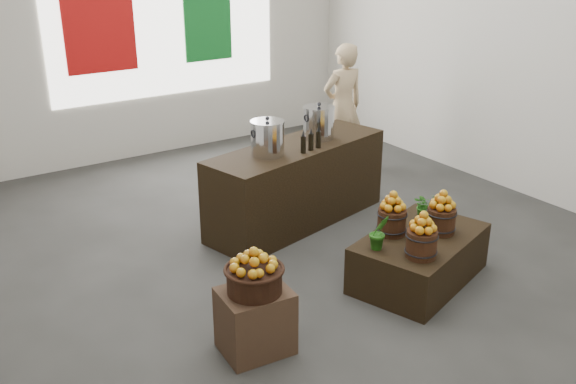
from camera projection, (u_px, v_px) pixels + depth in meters
ground at (297, 247)px, 6.23m from camera, size 7.00×7.00×0.00m
back_wall at (142, 4)px, 8.18m from camera, size 6.00×0.04×4.00m
back_opening at (165, 3)px, 8.32m from camera, size 3.20×0.02×2.40m
deco_red_left at (98, 15)px, 7.89m from camera, size 0.90×0.04×1.40m
deco_green_right at (208, 23)px, 8.74m from camera, size 0.70×0.04×1.00m
crate at (255, 321)px, 4.61m from camera, size 0.52×0.44×0.49m
wicker_basket at (254, 280)px, 4.49m from camera, size 0.39×0.39×0.18m
apples_in_basket at (254, 259)px, 4.43m from camera, size 0.31×0.31×0.16m
display_table at (419, 258)px, 5.58m from camera, size 1.40×1.10×0.43m
apple_bucket_front_left at (421, 244)px, 5.11m from camera, size 0.25×0.25×0.23m
apples_in_bucket_front_left at (423, 221)px, 5.03m from camera, size 0.18×0.18×0.17m
apple_bucket_front_right at (441, 220)px, 5.52m from camera, size 0.25×0.25×0.23m
apples_in_bucket_front_right at (443, 199)px, 5.45m from camera, size 0.18×0.18×0.17m
apple_bucket_rear at (392, 222)px, 5.50m from camera, size 0.25×0.25×0.23m
apples_in_bucket_rear at (393, 201)px, 5.42m from camera, size 0.18×0.18×0.17m
herb_garnish_right at (426, 205)px, 5.78m from camera, size 0.25×0.22×0.26m
herb_garnish_left at (379, 232)px, 5.22m from camera, size 0.19×0.17×0.30m
counter at (297, 184)px, 6.64m from camera, size 2.17×1.11×0.85m
stock_pot_left at (268, 139)px, 6.14m from camera, size 0.32×0.32×0.32m
stock_pot_center at (319, 123)px, 6.65m from camera, size 0.32×0.32×0.32m
oil_cruets at (313, 138)px, 6.31m from camera, size 0.23×0.11×0.24m
shopper at (343, 106)px, 8.14m from camera, size 0.60×0.42×1.59m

